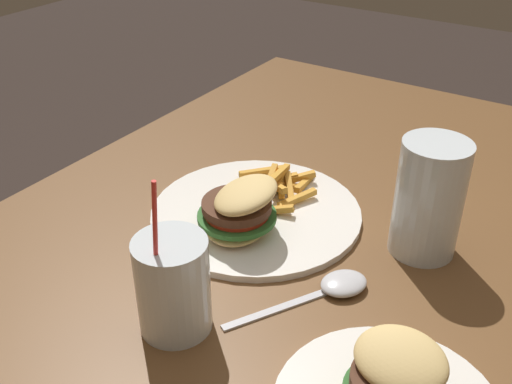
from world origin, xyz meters
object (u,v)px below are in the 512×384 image
Objects in this scene: spoon at (336,284)px; beer_glass at (429,201)px; meal_plate_near at (251,210)px; juice_glass at (173,289)px.

beer_glass is at bearing 6.95° from spoon.
juice_glass is at bearing 10.92° from meal_plate_near.
beer_glass reaches higher than spoon.
spoon is (0.06, 0.17, -0.01)m from meal_plate_near.
beer_glass reaches higher than meal_plate_near.
juice_glass is at bearing 170.91° from spoon.
meal_plate_near is 0.23m from juice_glass.
spoon is (0.14, -0.06, -0.07)m from beer_glass.
juice_glass reaches higher than beer_glass.
beer_glass is 0.16m from spoon.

